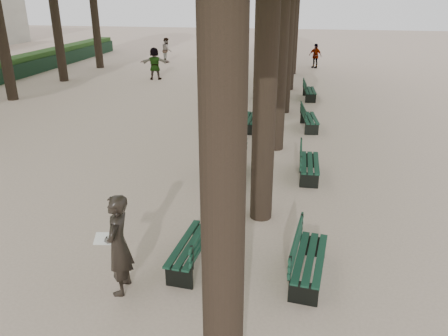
# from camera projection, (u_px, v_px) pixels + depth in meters

# --- Properties ---
(ground) EXTENTS (120.00, 120.00, 0.00)m
(ground) POSITION_uv_depth(u_px,v_px,m) (163.00, 286.00, 8.07)
(ground) COLOR #C4AA95
(ground) RESTS_ON ground
(bench_left_0) EXTENTS (0.71, 1.84, 0.92)m
(bench_left_0) POSITION_uv_depth(u_px,v_px,m) (193.00, 252.00, 8.64)
(bench_left_0) COLOR black
(bench_left_0) RESTS_ON ground
(bench_left_1) EXTENTS (0.75, 1.85, 0.92)m
(bench_left_1) POSITION_uv_depth(u_px,v_px,m) (231.00, 167.00, 12.78)
(bench_left_1) COLOR black
(bench_left_1) RESTS_ON ground
(bench_left_2) EXTENTS (0.62, 1.82, 0.92)m
(bench_left_2) POSITION_uv_depth(u_px,v_px,m) (251.00, 122.00, 17.14)
(bench_left_2) COLOR black
(bench_left_2) RESTS_ON ground
(bench_left_3) EXTENTS (0.65, 1.82, 0.92)m
(bench_left_3) POSITION_uv_depth(u_px,v_px,m) (264.00, 92.00, 22.25)
(bench_left_3) COLOR black
(bench_left_3) RESTS_ON ground
(bench_right_0) EXTENTS (0.76, 1.85, 0.92)m
(bench_right_0) POSITION_uv_depth(u_px,v_px,m) (309.00, 266.00, 8.19)
(bench_right_0) COLOR black
(bench_right_0) RESTS_ON ground
(bench_right_1) EXTENTS (0.59, 1.81, 0.92)m
(bench_right_1) POSITION_uv_depth(u_px,v_px,m) (309.00, 168.00, 12.70)
(bench_right_1) COLOR black
(bench_right_1) RESTS_ON ground
(bench_right_2) EXTENTS (0.79, 1.86, 0.92)m
(bench_right_2) POSITION_uv_depth(u_px,v_px,m) (309.00, 122.00, 17.15)
(bench_right_2) COLOR black
(bench_right_2) RESTS_ON ground
(bench_right_3) EXTENTS (0.72, 1.84, 0.92)m
(bench_right_3) POSITION_uv_depth(u_px,v_px,m) (309.00, 94.00, 21.90)
(bench_right_3) COLOR black
(bench_right_3) RESTS_ON ground
(man_with_map) EXTENTS (0.66, 0.79, 1.90)m
(man_with_map) POSITION_uv_depth(u_px,v_px,m) (118.00, 245.00, 7.61)
(man_with_map) COLOR black
(man_with_map) RESTS_ON ground
(pedestrian_e) EXTENTS (1.83, 0.79, 1.93)m
(pedestrian_e) POSITION_uv_depth(u_px,v_px,m) (155.00, 63.00, 26.56)
(pedestrian_e) COLOR #262628
(pedestrian_e) RESTS_ON ground
(pedestrian_d) EXTENTS (0.38, 0.86, 1.73)m
(pedestrian_d) POSITION_uv_depth(u_px,v_px,m) (201.00, 49.00, 34.20)
(pedestrian_d) COLOR #262628
(pedestrian_d) RESTS_ON ground
(pedestrian_c) EXTENTS (1.01, 0.80, 1.67)m
(pedestrian_c) POSITION_uv_depth(u_px,v_px,m) (315.00, 56.00, 30.66)
(pedestrian_c) COLOR #262628
(pedestrian_c) RESTS_ON ground
(pedestrian_b) EXTENTS (0.93, 0.97, 1.59)m
(pedestrian_b) POSITION_uv_depth(u_px,v_px,m) (275.00, 50.00, 34.05)
(pedestrian_b) COLOR #262628
(pedestrian_b) RESTS_ON ground
(pedestrian_a) EXTENTS (0.67, 0.95, 1.82)m
(pedestrian_a) POSITION_uv_depth(u_px,v_px,m) (167.00, 50.00, 32.99)
(pedestrian_a) COLOR #262628
(pedestrian_a) RESTS_ON ground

